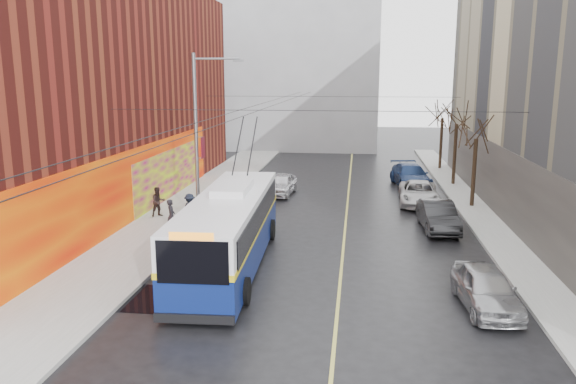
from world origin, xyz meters
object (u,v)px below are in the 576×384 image
trolleybus (229,229)px  pedestrian_b (158,202)px  tree_near (477,126)px  following_car (281,184)px  pedestrian_a (171,216)px  pedestrian_c (190,209)px  tree_mid (457,113)px  parked_car_d (411,176)px  parked_car_a (486,288)px  streetlight_pole (199,135)px  parked_car_b (438,216)px  parked_car_c (419,193)px  tree_far (443,109)px

trolleybus → pedestrian_b: 9.26m
tree_near → following_car: bearing=168.8°
tree_near → pedestrian_a: (-16.14, -7.94, -3.99)m
pedestrian_c → trolleybus: bearing=171.2°
tree_mid → following_car: 13.65m
tree_near → parked_car_d: bearing=116.2°
following_car → parked_car_a: bearing=-56.5°
streetlight_pole → parked_car_b: (12.40, 0.66, -4.10)m
pedestrian_b → trolleybus: bearing=-94.0°
trolleybus → streetlight_pole: bearing=113.4°
streetlight_pole → tree_near: (15.14, 6.00, 0.13)m
parked_car_c → parked_car_d: size_ratio=0.93×
parked_car_d → following_car: (-8.90, -3.95, -0.08)m
parked_car_a → parked_car_c: (-0.65, 15.93, -0.01)m
parked_car_b → pedestrian_a: pedestrian_a is taller
tree_far → trolleybus: size_ratio=0.53×
tree_mid → parked_car_b: size_ratio=1.47×
streetlight_pole → pedestrian_b: streetlight_pole is taller
streetlight_pole → following_car: streetlight_pole is taller
pedestrian_c → pedestrian_b: bearing=18.0°
trolleybus → tree_near: bearing=42.7°
parked_car_c → pedestrian_b: bearing=-157.1°
parked_car_a → following_car: 20.17m
parked_car_d → pedestrian_c: pedestrian_c is taller
streetlight_pole → parked_car_a: 16.30m
tree_near → parked_car_a: bearing=-99.1°
parked_car_c → pedestrian_c: 14.33m
tree_mid → parked_car_a: tree_mid is taller
trolleybus → tree_mid: bearing=55.3°
tree_far → pedestrian_b: tree_far is taller
parked_car_d → pedestrian_c: bearing=-143.2°
parked_car_d → pedestrian_b: bearing=-151.2°
parked_car_a → parked_car_c: bearing=87.5°
tree_far → parked_car_a: (-2.46, -29.38, -4.42)m
parked_car_a → tree_far: bearing=80.4°
parked_car_c → pedestrian_b: pedestrian_b is taller
trolleybus → parked_car_d: size_ratio=2.27×
tree_mid → trolleybus: 23.00m
parked_car_d → pedestrian_a: bearing=-140.9°
trolleybus → parked_car_d: trolleybus is taller
streetlight_pole → trolleybus: bearing=-64.4°
streetlight_pole → parked_car_b: 13.08m
trolleybus → pedestrian_b: trolleybus is taller
following_car → pedestrian_a: (-4.12, -10.33, 0.28)m
streetlight_pole → pedestrian_b: 4.88m
tree_near → tree_far: tree_far is taller
pedestrian_b → parked_car_a: bearing=-76.4°
tree_far → parked_car_a: 29.81m
tree_far → parked_car_a: tree_far is taller
trolleybus → pedestrian_c: bearing=118.6°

